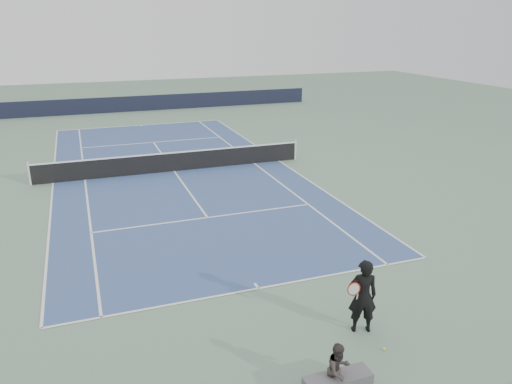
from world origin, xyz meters
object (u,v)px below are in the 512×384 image
object	(u,v)px
tennis_player	(363,296)
tennis_ball	(384,349)
tennis_net	(174,161)
spectator_bench	(338,377)

from	to	relation	value
tennis_player	tennis_ball	distance (m)	1.23
tennis_ball	tennis_player	bearing A→B (deg)	96.65
tennis_player	tennis_ball	xyz separation A→B (m)	(0.10, -0.85, -0.88)
tennis_net	tennis_player	distance (m)	14.58
tennis_net	spectator_bench	world-z (taller)	spectator_bench
tennis_player	tennis_ball	size ratio (longest dim) A/B	26.64
tennis_net	spectator_bench	size ratio (longest dim) A/B	9.13
tennis_player	spectator_bench	world-z (taller)	tennis_player
tennis_ball	spectator_bench	distance (m)	1.89
tennis_player	spectator_bench	bearing A→B (deg)	-132.08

